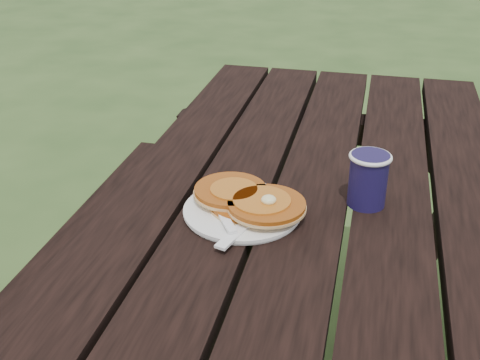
# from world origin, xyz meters

# --- Properties ---
(plate) EXTENTS (0.22, 0.22, 0.01)m
(plate) POSITION_xyz_m (-0.11, 0.01, 0.76)
(plate) COLOR white
(plate) RESTS_ON picnic_table
(pancake_stack) EXTENTS (0.21, 0.17, 0.04)m
(pancake_stack) POSITION_xyz_m (-0.10, 0.02, 0.77)
(pancake_stack) COLOR #A54D12
(pancake_stack) RESTS_ON plate
(knife) EXTENTS (0.07, 0.18, 0.00)m
(knife) POSITION_xyz_m (-0.09, -0.03, 0.76)
(knife) COLOR white
(knife) RESTS_ON plate
(fork) EXTENTS (0.11, 0.15, 0.01)m
(fork) POSITION_xyz_m (-0.13, -0.03, 0.77)
(fork) COLOR white
(fork) RESTS_ON plate
(coffee_cup) EXTENTS (0.08, 0.08, 0.10)m
(coffee_cup) POSITION_xyz_m (0.10, 0.10, 0.81)
(coffee_cup) COLOR #18113C
(coffee_cup) RESTS_ON picnic_table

